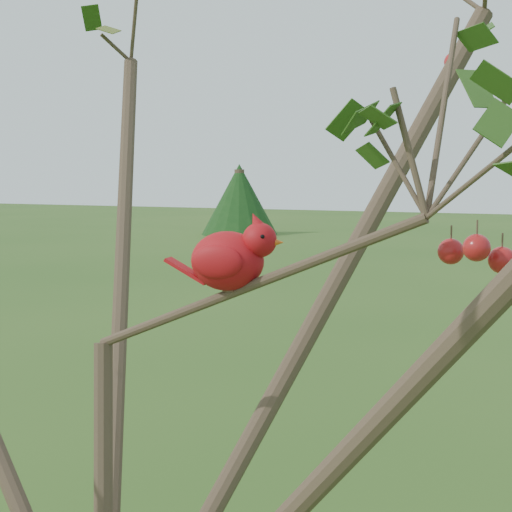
# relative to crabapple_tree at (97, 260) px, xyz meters

# --- Properties ---
(crabapple_tree) EXTENTS (2.35, 2.05, 2.95)m
(crabapple_tree) POSITION_rel_crabapple_tree_xyz_m (0.00, 0.00, 0.00)
(crabapple_tree) COLOR #402C22
(crabapple_tree) RESTS_ON ground
(cardinal) EXTENTS (0.21, 0.11, 0.15)m
(cardinal) POSITION_rel_crabapple_tree_xyz_m (0.20, 0.10, 0.00)
(cardinal) COLOR #A30D19
(cardinal) RESTS_ON ground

